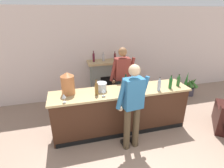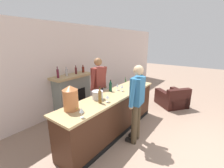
{
  "view_description": "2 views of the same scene",
  "coord_description": "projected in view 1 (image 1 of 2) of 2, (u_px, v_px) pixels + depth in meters",
  "views": [
    {
      "loc": [
        -1.32,
        -1.19,
        2.58
      ],
      "look_at": [
        -0.34,
        2.51,
        1.0
      ],
      "focal_mm": 28.0,
      "sensor_mm": 36.0,
      "label": 1
    },
    {
      "loc": [
        -2.94,
        0.12,
        2.22
      ],
      "look_at": [
        -0.1,
        2.23,
        1.21
      ],
      "focal_mm": 24.0,
      "sensor_mm": 36.0,
      "label": 2
    }
  ],
  "objects": [
    {
      "name": "ice_bucket_steel",
      "position": [
        101.0,
        87.0,
        3.75
      ],
      "size": [
        0.25,
        0.25,
        0.18
      ],
      "color": "silver",
      "rests_on": "bar_counter"
    },
    {
      "name": "potted_plant_corner",
      "position": [
        190.0,
        86.0,
        5.75
      ],
      "size": [
        0.44,
        0.45,
        0.77
      ],
      "color": "#443F4B",
      "rests_on": "ground_plane"
    },
    {
      "name": "wine_bottle_rose_blush",
      "position": [
        171.0,
        82.0,
        3.85
      ],
      "size": [
        0.07,
        0.07,
        0.31
      ],
      "color": "#195820",
      "rests_on": "bar_counter"
    },
    {
      "name": "person_bartender",
      "position": [
        122.0,
        79.0,
        4.41
      ],
      "size": [
        0.66,
        0.3,
        1.81
      ],
      "color": "#313938",
      "rests_on": "ground_plane"
    },
    {
      "name": "wall_back_panel",
      "position": [
        110.0,
        54.0,
        5.43
      ],
      "size": [
        12.0,
        0.07,
        2.75
      ],
      "color": "silver",
      "rests_on": "ground_plane"
    },
    {
      "name": "wine_glass_back_row",
      "position": [
        134.0,
        82.0,
        3.92
      ],
      "size": [
        0.07,
        0.07,
        0.18
      ],
      "color": "silver",
      "rests_on": "bar_counter"
    },
    {
      "name": "wine_glass_front_right",
      "position": [
        64.0,
        96.0,
        3.24
      ],
      "size": [
        0.07,
        0.07,
        0.18
      ],
      "color": "silver",
      "rests_on": "bar_counter"
    },
    {
      "name": "wine_bottle_riesling_slim",
      "position": [
        178.0,
        81.0,
        3.98
      ],
      "size": [
        0.07,
        0.07,
        0.28
      ],
      "color": "#245623",
      "rests_on": "bar_counter"
    },
    {
      "name": "fireplace_stone",
      "position": [
        109.0,
        79.0,
        5.46
      ],
      "size": [
        1.29,
        0.52,
        1.55
      ],
      "color": "gray",
      "rests_on": "ground_plane"
    },
    {
      "name": "wine_glass_front_left",
      "position": [
        137.0,
        84.0,
        3.81
      ],
      "size": [
        0.08,
        0.08,
        0.16
      ],
      "color": "silver",
      "rests_on": "bar_counter"
    },
    {
      "name": "copper_dispenser",
      "position": [
        68.0,
        83.0,
        3.56
      ],
      "size": [
        0.28,
        0.32,
        0.47
      ],
      "color": "#B96C3C",
      "rests_on": "bar_counter"
    },
    {
      "name": "wine_glass_by_dispenser",
      "position": [
        104.0,
        91.0,
        3.49
      ],
      "size": [
        0.09,
        0.09,
        0.16
      ],
      "color": "silver",
      "rests_on": "bar_counter"
    },
    {
      "name": "person_customer",
      "position": [
        133.0,
        105.0,
        3.26
      ],
      "size": [
        0.65,
        0.34,
        1.76
      ],
      "color": "#4D3E2A",
      "rests_on": "ground_plane"
    },
    {
      "name": "bar_counter",
      "position": [
        121.0,
        110.0,
        3.99
      ],
      "size": [
        3.07,
        0.68,
        1.0
      ],
      "color": "#402316",
      "rests_on": "ground_plane"
    },
    {
      "name": "wine_bottle_port_short",
      "position": [
        97.0,
        88.0,
        3.53
      ],
      "size": [
        0.07,
        0.07,
        0.35
      ],
      "color": "brown",
      "rests_on": "bar_counter"
    },
    {
      "name": "wine_bottle_merlot_tall",
      "position": [
        159.0,
        85.0,
        3.74
      ],
      "size": [
        0.07,
        0.07,
        0.3
      ],
      "color": "#A2B2C2",
      "rests_on": "bar_counter"
    },
    {
      "name": "wine_bottle_chardonnay_pale",
      "position": [
        126.0,
        81.0,
        3.95
      ],
      "size": [
        0.08,
        0.08,
        0.3
      ],
      "color": "#103926",
      "rests_on": "bar_counter"
    }
  ]
}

